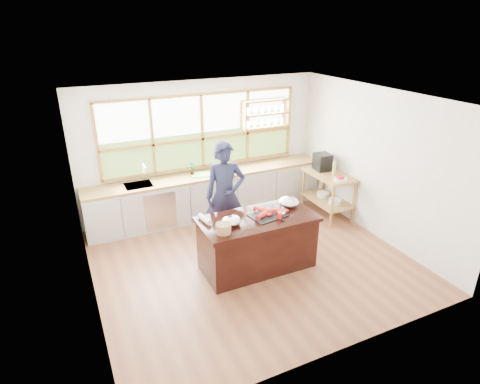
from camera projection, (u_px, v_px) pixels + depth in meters
ground_plane at (251, 260)px, 6.77m from camera, size 5.00×5.00×0.00m
room_shell at (240, 153)px, 6.51m from camera, size 5.02×4.52×2.71m
back_counter at (208, 194)px, 8.20m from camera, size 4.90×0.63×0.90m
right_shelf_unit at (328, 188)px, 8.12m from camera, size 0.62×1.10×0.90m
island at (257, 242)px, 6.43m from camera, size 1.85×0.90×0.90m
cook at (225, 195)px, 6.91m from camera, size 0.79×0.63×1.90m
potted_plant at (192, 168)px, 7.89m from camera, size 0.16×0.11×0.28m
cutting_board at (201, 174)px, 7.96m from camera, size 0.46×0.39×0.01m
espresso_machine at (323, 162)px, 8.16m from camera, size 0.33×0.35×0.34m
wine_bottle at (334, 168)px, 7.93m from camera, size 0.08×0.08×0.27m
fruit_bowl at (340, 179)px, 7.65m from camera, size 0.26×0.26×0.11m
slate_board at (268, 215)px, 6.30m from camera, size 0.61×0.48×0.02m
lobster_pile at (269, 212)px, 6.29m from camera, size 0.52×0.44×0.08m
mixing_bowl_left at (232, 221)px, 6.02m from camera, size 0.29×0.29×0.14m
mixing_bowl_right at (289, 202)px, 6.61m from camera, size 0.34×0.34×0.16m
wine_glass at (283, 211)px, 6.09m from camera, size 0.08×0.08×0.22m
wicker_basket at (223, 228)px, 5.78m from camera, size 0.23×0.23×0.14m
parchment_roll at (204, 219)px, 6.12m from camera, size 0.12×0.31×0.08m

